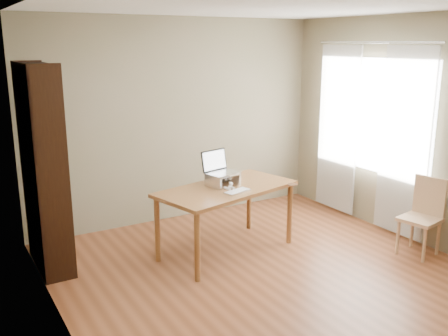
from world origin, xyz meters
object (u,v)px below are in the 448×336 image
at_px(keyboard, 237,191).
at_px(chair, 424,214).
at_px(laptop, 220,167).
at_px(cat, 219,180).
at_px(bookshelf, 44,168).
at_px(desk, 227,195).

height_order(keyboard, chair, chair).
relative_size(laptop, cat, 0.83).
xyz_separation_m(laptop, chair, (1.84, -1.28, -0.49)).
bearing_deg(laptop, bookshelf, 151.17).
distance_m(desk, cat, 0.19).
relative_size(bookshelf, laptop, 5.32).
bearing_deg(chair, laptop, 134.42).
bearing_deg(bookshelf, desk, -19.84).
height_order(cat, chair, cat).
xyz_separation_m(bookshelf, desk, (1.76, -0.63, -0.39)).
relative_size(bookshelf, chair, 2.45).
bearing_deg(laptop, desk, -103.18).
bearing_deg(cat, chair, -41.29).
distance_m(keyboard, cat, 0.34).
bearing_deg(laptop, cat, -152.01).
bearing_deg(bookshelf, laptop, -15.65).
height_order(laptop, chair, laptop).
distance_m(cat, chair, 2.28).
bearing_deg(laptop, chair, -48.01).
distance_m(desk, laptop, 0.31).
height_order(bookshelf, cat, bookshelf).
bearing_deg(cat, keyboard, -91.39).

